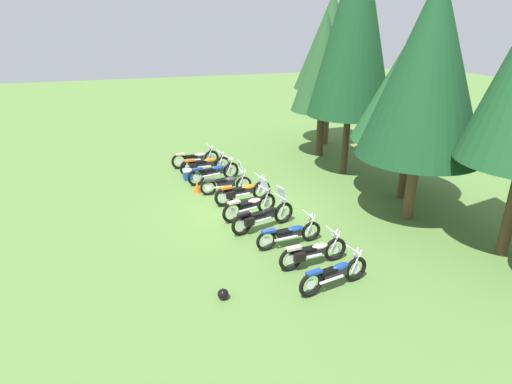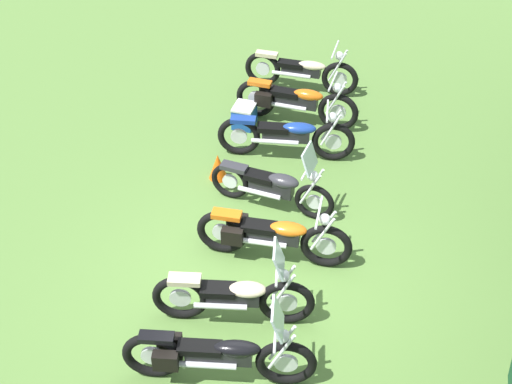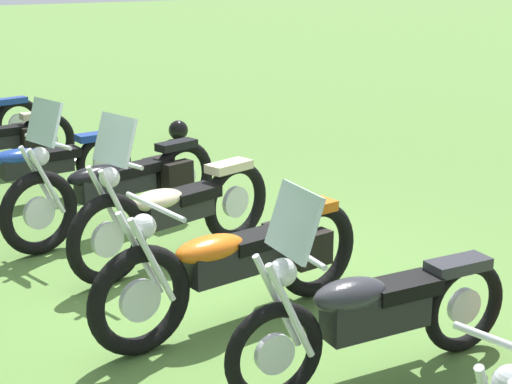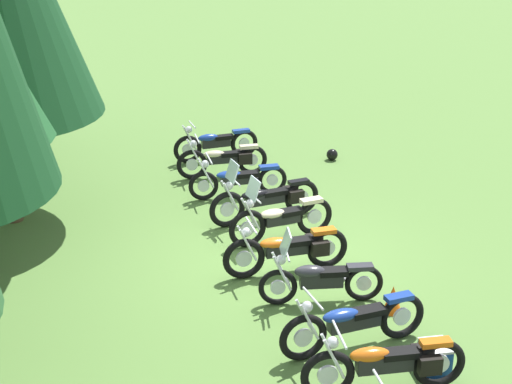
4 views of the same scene
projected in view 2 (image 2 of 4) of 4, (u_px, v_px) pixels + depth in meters
The scene contains 10 objects.
ground_plane at pixel (255, 284), 10.79m from camera, with size 80.00×80.00×0.00m, color #547A38.
motorcycle_0 at pixel (302, 71), 14.77m from camera, with size 0.75×2.33×1.02m.
motorcycle_1 at pixel (295, 101), 13.83m from camera, with size 0.70×2.38×1.04m.
motorcycle_2 at pixel (287, 135), 12.96m from camera, with size 0.83×2.40×1.04m.
motorcycle_3 at pixel (274, 186), 11.86m from camera, with size 0.62×2.13×1.34m.
motorcycle_4 at pixel (271, 235), 10.93m from camera, with size 0.79×2.35×1.04m.
motorcycle_5 at pixel (235, 296), 9.97m from camera, with size 0.83×2.18×1.40m.
motorcycle_6 at pixel (217, 355), 9.19m from camera, with size 0.97×2.41×1.40m.
picnic_cooler at pixel (244, 116), 13.90m from camera, with size 0.46×0.41×0.44m.
traffic_cone at pixel (218, 166), 12.63m from camera, with size 0.32×0.32×0.48m, color #EA590F.
Camera 2 is at (7.11, 2.50, 7.84)m, focal length 51.69 mm.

